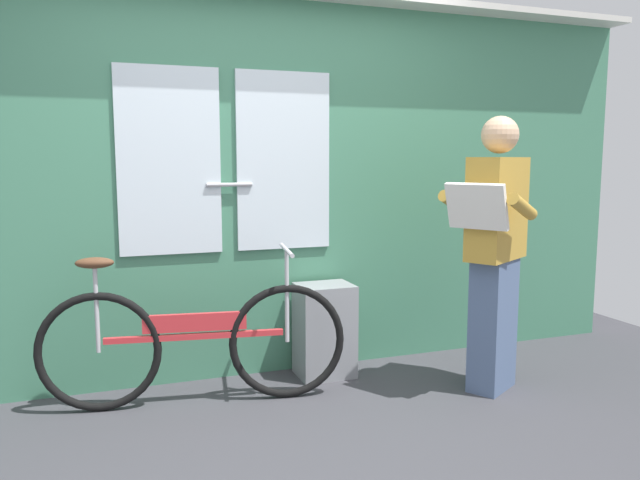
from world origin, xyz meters
The scene contains 5 objects.
ground_plane centered at (0.00, 0.00, -0.02)m, with size 6.40×3.87×0.04m, color #38383D.
train_door_wall centered at (-0.01, 1.13, 1.24)m, with size 5.40×0.28×2.38m.
bicycle_near_door centered at (-0.49, 0.72, 0.36)m, with size 1.68×0.45×0.88m.
passenger_reading_newspaper centered at (1.21, 0.35, 0.85)m, with size 0.62×0.56×1.61m.
trash_bin_by_wall centered at (0.36, 0.91, 0.29)m, with size 0.35×0.28×0.59m, color gray.
Camera 1 is at (-0.96, -2.65, 1.37)m, focal length 34.67 mm.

